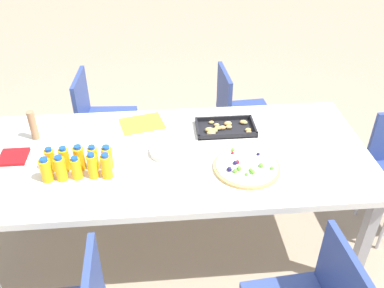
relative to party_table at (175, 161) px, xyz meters
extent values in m
plane|color=tan|center=(0.00, 0.00, -0.69)|extent=(12.00, 12.00, 0.00)
cube|color=silver|center=(0.00, 0.00, 0.04)|extent=(2.21, 0.98, 0.04)
cube|color=#99999E|center=(1.02, -0.41, -0.34)|extent=(0.06, 0.06, 0.71)
cube|color=#99999E|center=(-1.02, 0.41, -0.34)|extent=(0.06, 0.06, 0.71)
cube|color=#99999E|center=(1.02, 0.41, -0.34)|extent=(0.06, 0.06, 0.71)
cube|color=#33478C|center=(-0.47, 0.87, -0.24)|extent=(0.43, 0.43, 0.04)
cube|color=#33478C|center=(-0.65, 0.88, -0.05)|extent=(0.05, 0.38, 0.38)
cylinder|color=silver|center=(-0.30, 1.01, -0.49)|extent=(0.02, 0.02, 0.41)
cylinder|color=silver|center=(-0.32, 0.70, -0.49)|extent=(0.02, 0.02, 0.41)
cylinder|color=silver|center=(-0.61, 1.04, -0.49)|extent=(0.02, 0.02, 0.41)
cylinder|color=silver|center=(-0.64, 0.72, -0.49)|extent=(0.02, 0.02, 0.41)
cube|color=#33478C|center=(0.67, -0.85, -0.05)|extent=(0.06, 0.38, 0.38)
cylinder|color=silver|center=(1.30, 0.17, -0.49)|extent=(0.02, 0.02, 0.41)
cube|color=#33478C|center=(0.60, 0.88, -0.24)|extent=(0.43, 0.43, 0.04)
cube|color=#33478C|center=(0.42, 0.86, -0.05)|extent=(0.06, 0.38, 0.38)
cylinder|color=silver|center=(0.75, 1.05, -0.49)|extent=(0.02, 0.02, 0.41)
cylinder|color=silver|center=(0.77, 0.73, -0.49)|extent=(0.02, 0.02, 0.41)
cylinder|color=silver|center=(0.43, 1.02, -0.49)|extent=(0.02, 0.02, 0.41)
cylinder|color=silver|center=(0.46, 0.71, -0.49)|extent=(0.02, 0.02, 0.41)
cylinder|color=#FAAF14|center=(-0.67, -0.18, 0.12)|extent=(0.06, 0.06, 0.12)
cylinder|color=blue|center=(-0.67, -0.18, 0.19)|extent=(0.04, 0.04, 0.02)
cylinder|color=#FAAF14|center=(-0.59, -0.18, 0.12)|extent=(0.06, 0.06, 0.13)
cylinder|color=blue|center=(-0.59, -0.18, 0.20)|extent=(0.04, 0.04, 0.02)
cylinder|color=#F9AF14|center=(-0.51, -0.17, 0.12)|extent=(0.05, 0.05, 0.12)
cylinder|color=blue|center=(-0.51, -0.17, 0.18)|extent=(0.03, 0.03, 0.02)
cylinder|color=#FAAD14|center=(-0.43, -0.17, 0.13)|extent=(0.05, 0.05, 0.13)
cylinder|color=blue|center=(-0.43, -0.17, 0.20)|extent=(0.03, 0.03, 0.02)
cylinder|color=#FAAE14|center=(-0.36, -0.18, 0.12)|extent=(0.06, 0.06, 0.13)
cylinder|color=blue|center=(-0.36, -0.18, 0.20)|extent=(0.04, 0.04, 0.02)
cylinder|color=#FAAE14|center=(-0.66, -0.09, 0.12)|extent=(0.05, 0.05, 0.12)
cylinder|color=blue|center=(-0.66, -0.09, 0.19)|extent=(0.03, 0.03, 0.02)
cylinder|color=#F9AC14|center=(-0.59, -0.09, 0.12)|extent=(0.05, 0.05, 0.13)
cylinder|color=blue|center=(-0.59, -0.09, 0.19)|extent=(0.03, 0.03, 0.02)
cylinder|color=#F9AC14|center=(-0.51, -0.09, 0.12)|extent=(0.06, 0.06, 0.13)
cylinder|color=blue|center=(-0.51, -0.09, 0.20)|extent=(0.04, 0.04, 0.02)
cylinder|color=#F9AE14|center=(-0.43, -0.10, 0.13)|extent=(0.05, 0.05, 0.13)
cylinder|color=blue|center=(-0.43, -0.10, 0.20)|extent=(0.03, 0.03, 0.02)
cylinder|color=#F9AE14|center=(-0.36, -0.10, 0.12)|extent=(0.06, 0.06, 0.12)
cylinder|color=blue|center=(-0.36, -0.10, 0.19)|extent=(0.04, 0.04, 0.02)
cylinder|color=tan|center=(0.38, -0.18, 0.07)|extent=(0.36, 0.36, 0.02)
cylinder|color=white|center=(0.38, -0.18, 0.08)|extent=(0.33, 0.33, 0.01)
sphere|color=#66B238|center=(0.40, -0.25, 0.09)|extent=(0.03, 0.03, 0.03)
sphere|color=#66B238|center=(0.36, -0.26, 0.09)|extent=(0.02, 0.02, 0.02)
sphere|color=#66B238|center=(0.31, -0.23, 0.09)|extent=(0.03, 0.03, 0.03)
sphere|color=#66B238|center=(0.33, -0.21, 0.09)|extent=(0.03, 0.03, 0.03)
sphere|color=#1E1947|center=(0.32, -0.16, 0.09)|extent=(0.02, 0.02, 0.02)
sphere|color=#1E1947|center=(0.28, -0.22, 0.09)|extent=(0.03, 0.03, 0.03)
sphere|color=red|center=(0.32, -0.07, 0.09)|extent=(0.02, 0.02, 0.02)
sphere|color=#66B238|center=(0.45, -0.20, 0.09)|extent=(0.03, 0.03, 0.03)
sphere|color=#66B238|center=(0.33, -0.04, 0.09)|extent=(0.02, 0.02, 0.02)
sphere|color=#1E1947|center=(0.46, -0.09, 0.09)|extent=(0.02, 0.02, 0.02)
sphere|color=#66B238|center=(0.39, -0.23, 0.09)|extent=(0.02, 0.02, 0.02)
sphere|color=red|center=(0.33, -0.16, 0.09)|extent=(0.02, 0.02, 0.02)
sphere|color=#66B238|center=(0.50, -0.22, 0.09)|extent=(0.02, 0.02, 0.02)
cube|color=black|center=(0.33, 0.22, 0.06)|extent=(0.36, 0.21, 0.01)
cube|color=black|center=(0.33, 0.12, 0.08)|extent=(0.36, 0.01, 0.03)
cube|color=black|center=(0.33, 0.31, 0.08)|extent=(0.36, 0.01, 0.03)
cube|color=black|center=(0.15, 0.22, 0.08)|extent=(0.01, 0.21, 0.03)
cube|color=black|center=(0.50, 0.22, 0.08)|extent=(0.01, 0.21, 0.03)
ellipsoid|color=tan|center=(0.28, 0.21, 0.08)|extent=(0.04, 0.03, 0.03)
ellipsoid|color=tan|center=(0.23, 0.15, 0.08)|extent=(0.06, 0.04, 0.03)
ellipsoid|color=tan|center=(0.44, 0.26, 0.08)|extent=(0.04, 0.03, 0.02)
ellipsoid|color=tan|center=(0.46, 0.17, 0.08)|extent=(0.04, 0.03, 0.02)
ellipsoid|color=tan|center=(0.35, 0.22, 0.08)|extent=(0.04, 0.03, 0.02)
ellipsoid|color=tan|center=(0.45, 0.26, 0.08)|extent=(0.04, 0.03, 0.02)
ellipsoid|color=tan|center=(0.25, 0.18, 0.08)|extent=(0.05, 0.03, 0.03)
ellipsoid|color=tan|center=(0.34, 0.25, 0.08)|extent=(0.05, 0.04, 0.03)
ellipsoid|color=tan|center=(0.22, 0.19, 0.08)|extent=(0.05, 0.04, 0.03)
ellipsoid|color=tan|center=(0.46, 0.15, 0.08)|extent=(0.03, 0.02, 0.02)
ellipsoid|color=tan|center=(0.25, 0.28, 0.08)|extent=(0.03, 0.02, 0.02)
ellipsoid|color=tan|center=(0.27, 0.25, 0.08)|extent=(0.03, 0.02, 0.02)
ellipsoid|color=tan|center=(0.30, 0.21, 0.08)|extent=(0.04, 0.03, 0.02)
cylinder|color=silver|center=(-0.04, 0.00, 0.06)|extent=(0.20, 0.20, 0.00)
cylinder|color=silver|center=(-0.04, 0.00, 0.07)|extent=(0.20, 0.20, 0.00)
cylinder|color=silver|center=(-0.04, 0.00, 0.07)|extent=(0.20, 0.20, 0.00)
cylinder|color=silver|center=(-0.04, 0.00, 0.08)|extent=(0.20, 0.20, 0.00)
cylinder|color=silver|center=(-0.04, 0.00, 0.08)|extent=(0.20, 0.20, 0.00)
cylinder|color=silver|center=(-0.04, 0.00, 0.09)|extent=(0.20, 0.20, 0.00)
cube|color=red|center=(-0.89, 0.03, 0.07)|extent=(0.15, 0.15, 0.02)
cylinder|color=#9E7A56|center=(-0.81, 0.22, 0.15)|extent=(0.04, 0.04, 0.18)
cube|color=yellow|center=(-0.19, 0.33, 0.06)|extent=(0.30, 0.26, 0.01)
camera|label=1|loc=(-0.07, -1.92, 1.46)|focal=39.26mm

